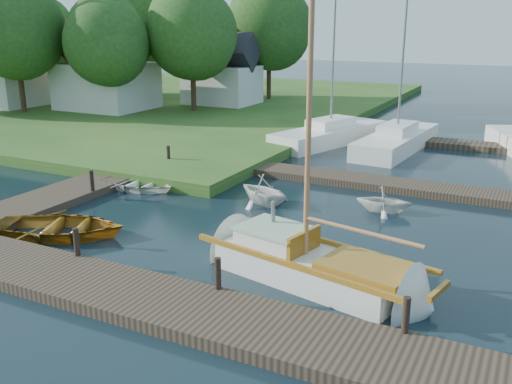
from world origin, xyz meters
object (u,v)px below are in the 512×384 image
at_px(tender_a, 138,182).
at_px(tree_7, 269,25).
at_px(marina_boat_1, 397,139).
at_px(tree_1, 15,28).
at_px(tree_4, 135,23).
at_px(mooring_post_2, 218,273).
at_px(tender_d, 384,198).
at_px(mooring_post_1, 77,242).
at_px(mooring_post_4, 92,181).
at_px(house_c, 222,76).
at_px(tender_b, 264,188).
at_px(tree_2, 107,41).
at_px(house_b, 4,74).
at_px(tree_5, 43,35).
at_px(mooring_post_3, 406,315).
at_px(tree_3, 192,32).
at_px(house_a, 106,74).
at_px(sailboat, 317,269).
at_px(mooring_post_5, 168,154).
at_px(marina_boat_0, 330,133).

xyz_separation_m(tender_a, tree_7, (-5.79, 24.30, 5.87)).
xyz_separation_m(marina_boat_1, tree_1, (-25.30, -1.78, 5.52)).
relative_size(tree_4, tree_7, 1.03).
height_order(mooring_post_2, tree_1, tree_1).
bearing_deg(tender_d, mooring_post_1, 134.65).
bearing_deg(mooring_post_4, tender_a, 65.77).
bearing_deg(mooring_post_2, house_c, 119.86).
bearing_deg(tender_b, tree_4, 66.85).
height_order(tender_b, tender_d, tender_b).
bearing_deg(marina_boat_1, tree_2, 94.10).
bearing_deg(house_b, tree_5, 108.28).
bearing_deg(mooring_post_3, mooring_post_2, 180.00).
distance_m(tree_3, tree_5, 16.13).
bearing_deg(mooring_post_2, house_a, 135.67).
bearing_deg(house_b, marina_boat_1, -0.33).
bearing_deg(tree_1, tree_4, 78.69).
height_order(sailboat, tree_3, tree_3).
relative_size(mooring_post_3, tree_1, 0.09).
xyz_separation_m(house_a, tree_1, (-4.00, -3.95, 3.13)).
xyz_separation_m(mooring_post_1, tree_5, (-27.00, 25.05, 4.72)).
bearing_deg(tender_d, mooring_post_5, 73.08).
relative_size(tree_1, tree_2, 1.18).
bearing_deg(tree_7, house_c, -116.31).
bearing_deg(tender_a, sailboat, -117.43).
bearing_deg(tender_d, house_b, 63.04).
relative_size(marina_boat_1, house_b, 1.96).
distance_m(mooring_post_5, tender_b, 6.69).
bearing_deg(tree_7, tree_4, -158.20).
height_order(sailboat, marina_boat_1, marina_boat_1).
xyz_separation_m(mooring_post_4, house_a, (-13.00, 16.00, 2.26)).
bearing_deg(tender_a, marina_boat_1, -32.89).
height_order(mooring_post_5, tree_4, tree_4).
relative_size(mooring_post_5, tender_a, 0.25).
xyz_separation_m(mooring_post_1, house_c, (-11.00, 27.00, 1.88)).
xyz_separation_m(mooring_post_5, sailboat, (10.26, -7.96, -0.36)).
bearing_deg(sailboat, mooring_post_5, 154.48).
relative_size(mooring_post_2, house_b, 0.14).
relative_size(tree_3, tree_7, 0.93).
distance_m(sailboat, tender_d, 6.40).
bearing_deg(sailboat, mooring_post_2, -118.52).
height_order(tree_3, tree_5, tree_3).
bearing_deg(tender_a, house_c, 20.04).
xyz_separation_m(marina_boat_0, tree_5, (-27.60, 6.19, 4.86)).
height_order(tender_b, marina_boat_1, marina_boat_1).
height_order(house_c, tree_4, tree_4).
distance_m(tender_a, tree_3, 18.88).
bearing_deg(tree_1, tree_5, 126.87).
xyz_separation_m(mooring_post_5, house_b, (-21.00, 9.00, 2.07)).
height_order(tender_d, tree_5, tree_5).
height_order(mooring_post_1, mooring_post_3, same).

